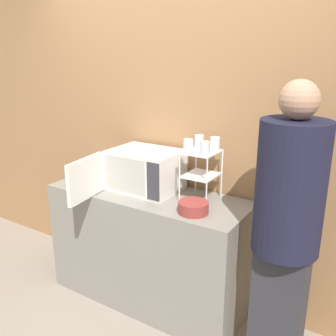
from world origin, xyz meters
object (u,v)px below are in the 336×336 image
person (287,222)px  glass_back_left (199,141)px  glass_front_right (205,148)px  glass_front_left (188,146)px  glass_back_right (215,144)px  dish_rack (201,165)px  microwave (143,170)px  bowl (193,208)px

person → glass_back_left: bearing=155.4°
person → glass_front_right: bearing=163.5°
glass_front_left → glass_back_right: 0.20m
dish_rack → glass_front_left: (-0.06, -0.08, 0.15)m
dish_rack → glass_back_left: glass_back_left is taller
microwave → glass_front_right: glass_front_right is taller
microwave → person: 1.16m
glass_back_left → glass_back_right: bearing=-1.2°
glass_front_right → glass_back_right: bearing=90.6°
glass_front_left → bowl: (0.14, -0.17, -0.36)m
microwave → glass_front_left: 0.47m
bowl → glass_front_left: bearing=129.8°
glass_back_left → bowl: 0.51m
microwave → glass_back_right: glass_back_right is taller
microwave → glass_front_right: 0.58m
glass_front_right → bowl: glass_front_right is taller
dish_rack → glass_back_right: glass_back_right is taller
microwave → glass_back_left: glass_back_left is taller
dish_rack → glass_front_left: glass_front_left is taller
microwave → dish_rack: 0.47m
glass_back_right → glass_back_left: size_ratio=1.00×
glass_front_right → dish_rack: bearing=129.5°
glass_back_right → glass_front_right: 0.16m
glass_front_left → glass_back_left: bearing=90.8°
microwave → glass_front_left: size_ratio=8.40×
bowl → person: person is taller
dish_rack → bowl: dish_rack is taller
person → microwave: bearing=170.7°
dish_rack → person: size_ratio=0.20×
microwave → glass_front_left: glass_front_left is taller
glass_back_right → glass_back_left: 0.13m
microwave → dish_rack: bearing=9.3°
dish_rack → glass_back_left: 0.18m
dish_rack → glass_back_right: (0.06, 0.08, 0.15)m
glass_front_left → bowl: 0.42m
dish_rack → glass_front_right: (0.07, -0.08, 0.15)m
microwave → person: bearing=-9.3°
microwave → glass_back_right: bearing=16.2°
microwave → glass_back_right: 0.60m
dish_rack → bowl: (0.08, -0.25, -0.22)m
glass_front_right → person: person is taller
dish_rack → person: bearing=-21.0°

